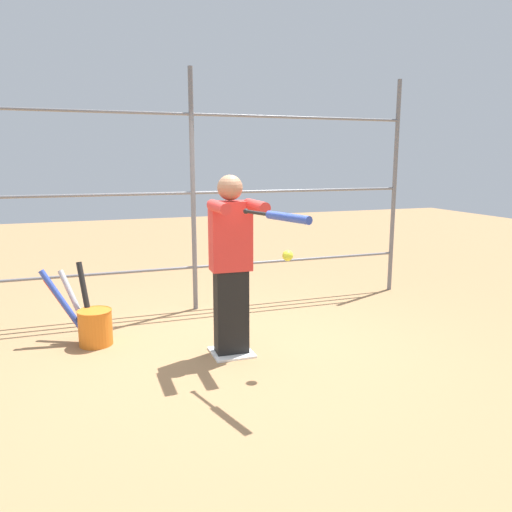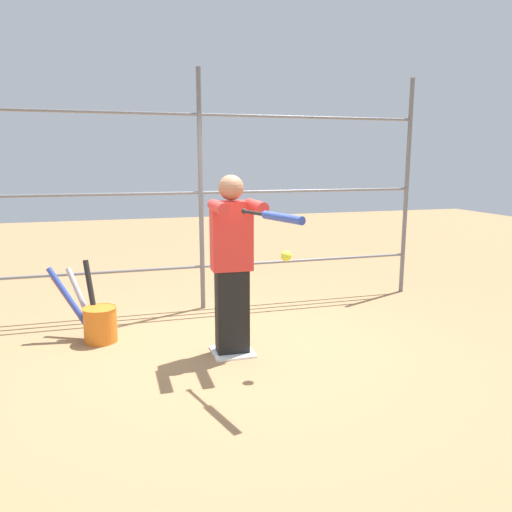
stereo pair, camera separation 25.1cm
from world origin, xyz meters
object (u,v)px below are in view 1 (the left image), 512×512
object	(u,v)px
batter	(231,260)
softball_in_flight	(288,256)
bat_bucket	(91,323)
baseball_bat_swinging	(282,217)

from	to	relation	value
batter	softball_in_flight	distance (m)	0.64
batter	bat_bucket	xyz separation A→B (m)	(1.30, -0.75, -0.72)
batter	softball_in_flight	bearing A→B (deg)	124.84
batter	bat_bucket	distance (m)	1.67
baseball_bat_swinging	bat_bucket	bearing A→B (deg)	-49.35
baseball_bat_swinging	softball_in_flight	xyz separation A→B (m)	(-0.22, -0.40, -0.40)
batter	baseball_bat_swinging	bearing A→B (deg)	98.48
softball_in_flight	baseball_bat_swinging	bearing A→B (deg)	60.95
batter	baseball_bat_swinging	xyz separation A→B (m)	(-0.14, 0.93, 0.51)
baseball_bat_swinging	softball_in_flight	world-z (taller)	baseball_bat_swinging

